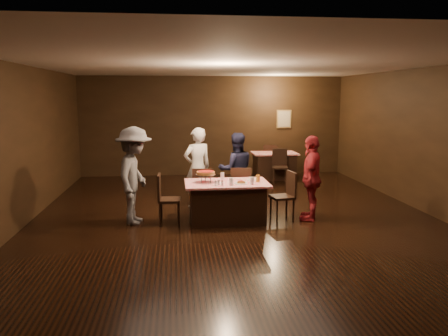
{
  "coord_description": "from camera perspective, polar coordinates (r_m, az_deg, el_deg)",
  "views": [
    {
      "loc": [
        -1.17,
        -8.31,
        2.42
      ],
      "look_at": [
        -0.21,
        0.16,
        1.0
      ],
      "focal_mm": 35.0,
      "sensor_mm": 36.0,
      "label": 1
    }
  ],
  "objects": [
    {
      "name": "chair_back_far",
      "position": [
        13.47,
        6.01,
        1.1
      ],
      "size": [
        0.48,
        0.48,
        0.95
      ],
      "primitive_type": "cube",
      "rotation": [
        0.0,
        0.0,
        2.99
      ],
      "color": "black",
      "rests_on": "ground"
    },
    {
      "name": "diner_grey_knit",
      "position": [
        8.41,
        -11.62,
        -0.98
      ],
      "size": [
        0.85,
        1.28,
        1.85
      ],
      "primitive_type": "imported",
      "rotation": [
        0.0,
        0.0,
        1.42
      ],
      "color": "#5D5D62",
      "rests_on": "ground"
    },
    {
      "name": "chair_end_left",
      "position": [
        8.4,
        -7.14,
        -4.0
      ],
      "size": [
        0.43,
        0.43,
        0.95
      ],
      "primitive_type": "cube",
      "rotation": [
        0.0,
        0.0,
        1.54
      ],
      "color": "black",
      "rests_on": "ground"
    },
    {
      "name": "napkin_left",
      "position": [
        8.33,
        -0.63,
        -1.95
      ],
      "size": [
        0.21,
        0.21,
        0.01
      ],
      "primitive_type": "cube",
      "rotation": [
        0.0,
        0.0,
        -0.35
      ],
      "color": "white",
      "rests_on": "main_table"
    },
    {
      "name": "chair_far_right",
      "position": [
        9.24,
        2.27,
        -2.71
      ],
      "size": [
        0.49,
        0.49,
        0.95
      ],
      "primitive_type": "cube",
      "rotation": [
        0.0,
        0.0,
        2.95
      ],
      "color": "black",
      "rests_on": "ground"
    },
    {
      "name": "chair_far_left",
      "position": [
        9.15,
        -2.7,
        -2.83
      ],
      "size": [
        0.48,
        0.48,
        0.95
      ],
      "primitive_type": "cube",
      "rotation": [
        0.0,
        0.0,
        2.98
      ],
      "color": "black",
      "rests_on": "ground"
    },
    {
      "name": "condiments",
      "position": [
        8.09,
        -0.68,
        -1.96
      ],
      "size": [
        0.17,
        0.1,
        0.09
      ],
      "color": "silver",
      "rests_on": "main_table"
    },
    {
      "name": "glass_front_left",
      "position": [
        8.1,
        0.95,
        -1.8
      ],
      "size": [
        0.08,
        0.08,
        0.14
      ],
      "primitive_type": "cylinder",
      "color": "silver",
      "rests_on": "main_table"
    },
    {
      "name": "napkin_center",
      "position": [
        8.43,
        2.38,
        -1.81
      ],
      "size": [
        0.19,
        0.19,
        0.01
      ],
      "primitive_type": "cube",
      "rotation": [
        0.0,
        0.0,
        0.21
      ],
      "color": "white",
      "rests_on": "main_table"
    },
    {
      "name": "pizza_stand",
      "position": [
        8.37,
        -2.41,
        -0.65
      ],
      "size": [
        0.38,
        0.38,
        0.22
      ],
      "color": "black",
      "rests_on": "main_table"
    },
    {
      "name": "plate_empty",
      "position": [
        8.62,
        3.87,
        -1.55
      ],
      "size": [
        0.25,
        0.25,
        0.01
      ],
      "primitive_type": "cylinder",
      "color": "white",
      "rests_on": "main_table"
    },
    {
      "name": "diner_white_jacket",
      "position": [
        9.51,
        -3.49,
        0.06
      ],
      "size": [
        0.75,
        0.63,
        1.74
      ],
      "primitive_type": "imported",
      "rotation": [
        0.0,
        0.0,
        3.53
      ],
      "color": "silver",
      "rests_on": "ground"
    },
    {
      "name": "chair_back_near",
      "position": [
        12.22,
        7.31,
        0.22
      ],
      "size": [
        0.48,
        0.48,
        0.95
      ],
      "primitive_type": "cube",
      "rotation": [
        0.0,
        0.0,
        -0.17
      ],
      "color": "black",
      "rests_on": "ground"
    },
    {
      "name": "glass_front_right",
      "position": [
        8.2,
        3.68,
        -1.67
      ],
      "size": [
        0.08,
        0.08,
        0.14
      ],
      "primitive_type": "cylinder",
      "color": "silver",
      "rests_on": "main_table"
    },
    {
      "name": "room",
      "position": [
        8.4,
        1.59,
        7.53
      ],
      "size": [
        10.0,
        10.04,
        3.02
      ],
      "color": "black",
      "rests_on": "ground"
    },
    {
      "name": "glass_amber",
      "position": [
        8.42,
        4.45,
        -1.38
      ],
      "size": [
        0.08,
        0.08,
        0.14
      ],
      "primitive_type": "cylinder",
      "color": "#BF7F26",
      "rests_on": "main_table"
    },
    {
      "name": "chair_end_right",
      "position": [
        8.65,
        7.62,
        -3.62
      ],
      "size": [
        0.48,
        0.48,
        0.95
      ],
      "primitive_type": "cube",
      "rotation": [
        0.0,
        0.0,
        -1.42
      ],
      "color": "black",
      "rests_on": "ground"
    },
    {
      "name": "back_table",
      "position": [
        12.9,
        6.57,
        0.32
      ],
      "size": [
        1.3,
        0.9,
        0.77
      ],
      "primitive_type": "cube",
      "color": "red",
      "rests_on": "ground"
    },
    {
      "name": "main_table",
      "position": [
        8.48,
        0.35,
        -4.43
      ],
      "size": [
        1.6,
        1.0,
        0.77
      ],
      "primitive_type": "cube",
      "color": "red",
      "rests_on": "ground"
    },
    {
      "name": "diner_navy_hoodie",
      "position": [
        9.56,
        1.59,
        -0.23
      ],
      "size": [
        0.83,
        0.67,
        1.62
      ],
      "primitive_type": "imported",
      "rotation": [
        0.0,
        0.0,
        3.21
      ],
      "color": "#171932",
      "rests_on": "ground"
    },
    {
      "name": "diner_red_shirt",
      "position": [
        8.66,
        11.34,
        -1.29
      ],
      "size": [
        0.75,
        1.06,
        1.67
      ],
      "primitive_type": "imported",
      "rotation": [
        0.0,
        0.0,
        -1.96
      ],
      "color": "#A62229",
      "rests_on": "ground"
    },
    {
      "name": "glass_back",
      "position": [
        8.67,
        -0.21,
        -1.05
      ],
      "size": [
        0.08,
        0.08,
        0.14
      ],
      "primitive_type": "cylinder",
      "color": "silver",
      "rests_on": "main_table"
    },
    {
      "name": "plate_with_slice",
      "position": [
        8.25,
        2.22,
        -1.91
      ],
      "size": [
        0.25,
        0.25,
        0.06
      ],
      "color": "white",
      "rests_on": "main_table"
    }
  ]
}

